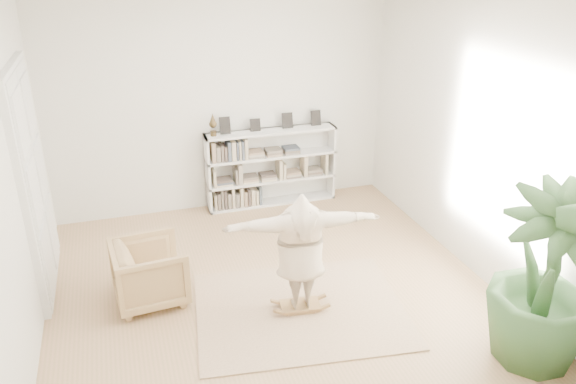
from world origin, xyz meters
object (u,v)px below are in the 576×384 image
object	(u,v)px
houseplant	(545,279)
bookshelf	(271,168)
person	(301,249)
armchair	(150,272)
rocker_board	(300,305)

from	to	relation	value
houseplant	bookshelf	bearing A→B (deg)	108.39
bookshelf	person	world-z (taller)	bookshelf
houseplant	armchair	bearing A→B (deg)	148.44
armchair	person	bearing A→B (deg)	-119.74
rocker_board	bookshelf	bearing A→B (deg)	87.64
armchair	rocker_board	size ratio (longest dim) A/B	1.70
armchair	person	xyz separation A→B (m)	(1.69, -0.77, 0.46)
bookshelf	person	distance (m)	3.18
bookshelf	armchair	xyz separation A→B (m)	(-2.22, -2.36, -0.24)
houseplant	rocker_board	bearing A→B (deg)	143.44
armchair	houseplant	distance (m)	4.48
armchair	person	world-z (taller)	person
bookshelf	houseplant	bearing A→B (deg)	-71.61
bookshelf	armchair	size ratio (longest dim) A/B	2.55
bookshelf	houseplant	size ratio (longest dim) A/B	1.11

